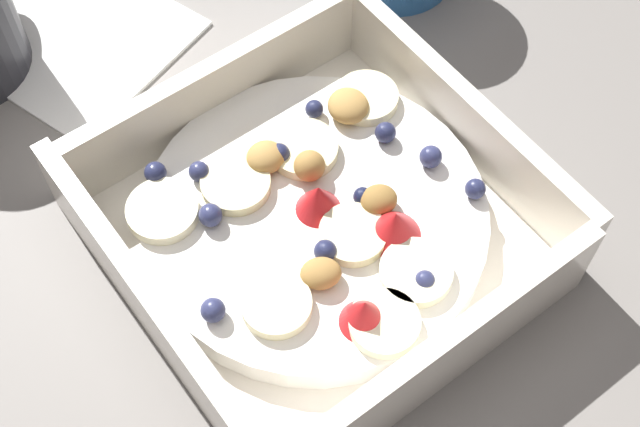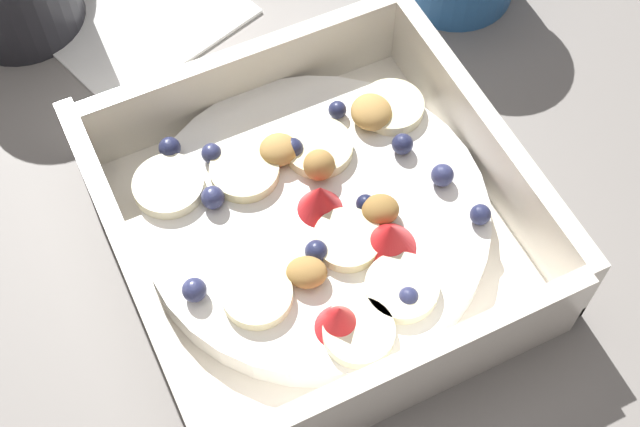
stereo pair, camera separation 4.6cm
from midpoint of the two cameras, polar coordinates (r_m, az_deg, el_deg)
name	(u,v)px [view 1 (the left image)]	position (r m, az deg, el deg)	size (l,w,h in m)	color
ground_plane	(340,220)	(0.49, -1.34, -0.65)	(2.40, 2.40, 0.00)	gray
fruit_bowl	(321,225)	(0.47, -2.76, -0.96)	(0.21, 0.21, 0.06)	white
folded_napkin	(78,38)	(0.59, -17.53, 10.59)	(0.12, 0.12, 0.01)	white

